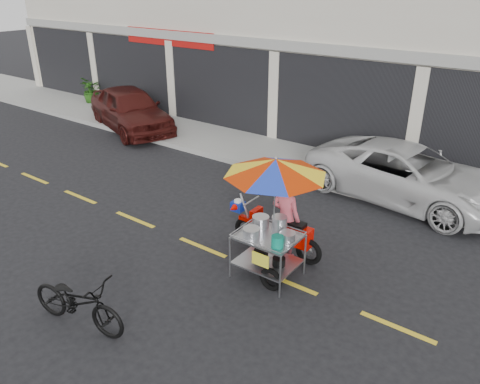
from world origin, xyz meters
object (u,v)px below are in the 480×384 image
Objects in this scene: near_bicycle at (78,301)px; food_vendor_rig at (277,197)px; white_pickup at (407,174)px; maroon_sedan at (130,109)px.

near_bicycle is 0.76× the size of food_vendor_rig.
white_pickup is 2.76× the size of near_bicycle.
maroon_sedan is 2.55× the size of near_bicycle.
food_vendor_rig reaches higher than white_pickup.
maroon_sedan is 0.92× the size of white_pickup.
maroon_sedan reaches higher than white_pickup.
white_pickup is at bearing 76.96° from food_vendor_rig.
maroon_sedan is at bearing 97.17° from white_pickup.
white_pickup is 4.52m from food_vendor_rig.
white_pickup is at bearing -28.39° from near_bicycle.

